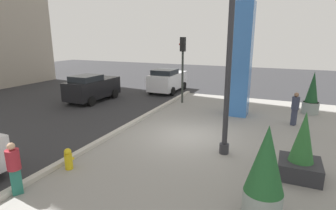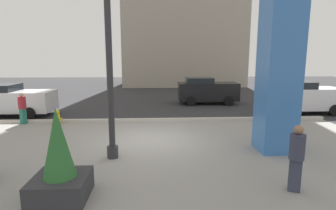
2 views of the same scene
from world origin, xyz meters
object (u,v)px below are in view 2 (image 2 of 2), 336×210
at_px(car_far_lane, 10,100).
at_px(pedestrian_crossing, 22,107).
at_px(potted_plant_mid_plaza, 59,165).
at_px(car_passing_lane, 207,90).
at_px(art_pillar_blue, 279,63).
at_px(car_intersection, 303,97).
at_px(fire_hydrant, 57,118).
at_px(pedestrian_on_sidewalk, 296,155).
at_px(traffic_light_far_side, 271,64).
at_px(lamp_post, 109,56).

xyz_separation_m(car_far_lane, pedestrian_crossing, (1.63, -2.03, -0.04)).
xyz_separation_m(potted_plant_mid_plaza, car_passing_lane, (5.88, 12.78, 0.11)).
bearing_deg(car_far_lane, potted_plant_mid_plaza, -58.05).
relative_size(art_pillar_blue, pedestrian_crossing, 3.93).
relative_size(car_passing_lane, car_intersection, 0.98).
xyz_separation_m(art_pillar_blue, car_far_lane, (-12.25, 6.39, -2.16)).
distance_m(fire_hydrant, pedestrian_crossing, 1.82).
distance_m(car_intersection, pedestrian_on_sidewalk, 10.61).
bearing_deg(fire_hydrant, art_pillar_blue, -24.68).
bearing_deg(pedestrian_crossing, fire_hydrant, -8.91).
height_order(traffic_light_far_side, car_passing_lane, traffic_light_far_side).
bearing_deg(pedestrian_crossing, car_passing_lane, 28.13).
bearing_deg(car_intersection, art_pillar_blue, -125.60).
height_order(art_pillar_blue, car_intersection, art_pillar_blue).
height_order(car_intersection, pedestrian_crossing, car_intersection).
relative_size(fire_hydrant, car_passing_lane, 0.18).
distance_m(potted_plant_mid_plaza, car_passing_lane, 14.07).
bearing_deg(car_far_lane, car_passing_lane, 16.03).
xyz_separation_m(lamp_post, potted_plant_mid_plaza, (-0.81, -2.56, -2.46)).
height_order(car_far_lane, car_passing_lane, car_passing_lane).
relative_size(lamp_post, traffic_light_far_side, 1.56).
height_order(lamp_post, car_passing_lane, lamp_post).
xyz_separation_m(potted_plant_mid_plaza, traffic_light_far_side, (7.77, 6.87, 2.10)).
xyz_separation_m(car_passing_lane, pedestrian_crossing, (-10.12, -5.41, -0.07)).
relative_size(potted_plant_mid_plaza, car_intersection, 0.51).
bearing_deg(art_pillar_blue, pedestrian_on_sidewalk, -105.02).
bearing_deg(traffic_light_far_side, pedestrian_crossing, 177.63).
bearing_deg(pedestrian_crossing, pedestrian_on_sidewalk, -36.60).
height_order(car_far_lane, car_intersection, car_intersection).
distance_m(traffic_light_far_side, car_far_lane, 14.01).
xyz_separation_m(potted_plant_mid_plaza, pedestrian_on_sidewalk, (5.59, 0.07, 0.11)).
height_order(lamp_post, fire_hydrant, lamp_post).
distance_m(art_pillar_blue, pedestrian_on_sidewalk, 3.72).
distance_m(lamp_post, pedestrian_crossing, 7.37).
bearing_deg(lamp_post, car_passing_lane, 63.58).
bearing_deg(pedestrian_on_sidewalk, art_pillar_blue, 74.98).
xyz_separation_m(art_pillar_blue, car_intersection, (4.48, 6.26, -2.12)).
bearing_deg(car_far_lane, pedestrian_on_sidewalk, -39.18).
bearing_deg(potted_plant_mid_plaza, traffic_light_far_side, 41.48).
distance_m(fire_hydrant, traffic_light_far_side, 10.59).
xyz_separation_m(art_pillar_blue, pedestrian_on_sidewalk, (-0.79, -2.94, -2.13)).
relative_size(fire_hydrant, traffic_light_far_side, 0.17).
height_order(fire_hydrant, traffic_light_far_side, traffic_light_far_side).
bearing_deg(fire_hydrant, car_far_lane, 145.50).
xyz_separation_m(lamp_post, fire_hydrant, (-3.32, 4.53, -2.91)).
bearing_deg(car_far_lane, pedestrian_crossing, -51.35).
bearing_deg(fire_hydrant, lamp_post, -53.79).
xyz_separation_m(traffic_light_far_side, car_far_lane, (-13.64, 2.53, -2.02)).
distance_m(art_pillar_blue, car_passing_lane, 10.01).
bearing_deg(potted_plant_mid_plaza, art_pillar_blue, 25.25).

